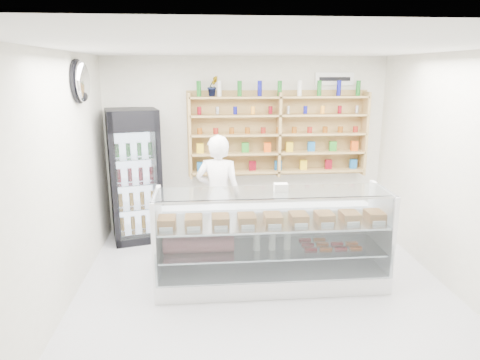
{
  "coord_description": "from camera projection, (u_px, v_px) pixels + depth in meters",
  "views": [
    {
      "loc": [
        -0.69,
        -4.34,
        2.58
      ],
      "look_at": [
        -0.24,
        0.9,
        1.23
      ],
      "focal_mm": 32.0,
      "sensor_mm": 36.0,
      "label": 1
    }
  ],
  "objects": [
    {
      "name": "room",
      "position": [
        270.0,
        185.0,
        4.54
      ],
      "size": [
        5.0,
        5.0,
        5.0
      ],
      "color": "#BCBCC2",
      "rests_on": "ground"
    },
    {
      "name": "display_counter",
      "position": [
        271.0,
        258.0,
        5.27
      ],
      "size": [
        2.78,
        0.83,
        1.21
      ],
      "color": "white",
      "rests_on": "floor"
    },
    {
      "name": "shop_worker",
      "position": [
        219.0,
        196.0,
        6.02
      ],
      "size": [
        0.71,
        0.54,
        1.74
      ],
      "primitive_type": "imported",
      "rotation": [
        0.0,
        0.0,
        2.93
      ],
      "color": "white",
      "rests_on": "floor"
    },
    {
      "name": "drinks_cooler",
      "position": [
        135.0,
        175.0,
        6.55
      ],
      "size": [
        0.89,
        0.87,
        2.03
      ],
      "rotation": [
        0.0,
        0.0,
        0.25
      ],
      "color": "black",
      "rests_on": "floor"
    },
    {
      "name": "wall_shelving",
      "position": [
        279.0,
        134.0,
        6.79
      ],
      "size": [
        2.84,
        0.28,
        1.33
      ],
      "color": "tan",
      "rests_on": "back_wall"
    },
    {
      "name": "potted_plant",
      "position": [
        213.0,
        86.0,
        6.52
      ],
      "size": [
        0.21,
        0.2,
        0.31
      ],
      "primitive_type": "imported",
      "rotation": [
        0.0,
        0.0,
        0.43
      ],
      "color": "#1E6626",
      "rests_on": "wall_shelving"
    },
    {
      "name": "security_mirror",
      "position": [
        82.0,
        81.0,
        5.26
      ],
      "size": [
        0.15,
        0.5,
        0.5
      ],
      "primitive_type": "ellipsoid",
      "color": "silver",
      "rests_on": "left_wall"
    },
    {
      "name": "wall_sign",
      "position": [
        334.0,
        79.0,
        6.78
      ],
      "size": [
        0.62,
        0.03,
        0.2
      ],
      "primitive_type": "cube",
      "color": "white",
      "rests_on": "back_wall"
    }
  ]
}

